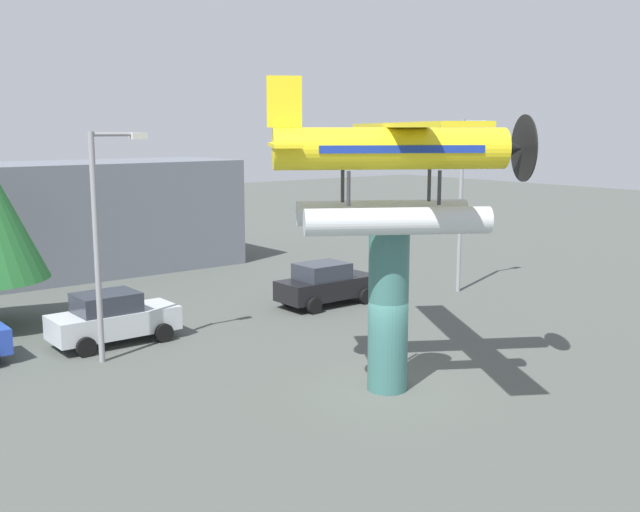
{
  "coord_description": "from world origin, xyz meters",
  "views": [
    {
      "loc": [
        -13.79,
        -14.41,
        7.15
      ],
      "look_at": [
        0.0,
        3.0,
        3.35
      ],
      "focal_mm": 42.01,
      "sensor_mm": 36.0,
      "label": 1
    }
  ],
  "objects_px": {
    "car_far_black": "(326,284)",
    "streetlight_secondary": "(464,192)",
    "floatplane_monument": "(395,167)",
    "car_mid_silver": "(112,318)",
    "streetlight_primary": "(102,228)",
    "storefront_building": "(101,216)",
    "display_pedestal": "(388,311)"
  },
  "relations": [
    {
      "from": "floatplane_monument",
      "to": "streetlight_secondary",
      "type": "xyz_separation_m",
      "value": [
        11.29,
        7.33,
        -1.74
      ]
    },
    {
      "from": "streetlight_primary",
      "to": "streetlight_secondary",
      "type": "xyz_separation_m",
      "value": [
        16.41,
        -0.04,
        0.24
      ]
    },
    {
      "from": "car_mid_silver",
      "to": "streetlight_secondary",
      "type": "bearing_deg",
      "value": -6.41
    },
    {
      "from": "floatplane_monument",
      "to": "streetlight_primary",
      "type": "distance_m",
      "value": 9.2
    },
    {
      "from": "streetlight_secondary",
      "to": "storefront_building",
      "type": "distance_m",
      "value": 18.17
    },
    {
      "from": "floatplane_monument",
      "to": "storefront_building",
      "type": "relative_size",
      "value": 0.7
    },
    {
      "from": "streetlight_primary",
      "to": "storefront_building",
      "type": "height_order",
      "value": "streetlight_primary"
    },
    {
      "from": "display_pedestal",
      "to": "car_mid_silver",
      "type": "relative_size",
      "value": 1.06
    },
    {
      "from": "display_pedestal",
      "to": "car_far_black",
      "type": "distance_m",
      "value": 10.28
    },
    {
      "from": "display_pedestal",
      "to": "streetlight_primary",
      "type": "bearing_deg",
      "value": 124.4
    },
    {
      "from": "car_mid_silver",
      "to": "car_far_black",
      "type": "xyz_separation_m",
      "value": [
        9.09,
        -0.11,
        0.0
      ]
    },
    {
      "from": "car_mid_silver",
      "to": "car_far_black",
      "type": "distance_m",
      "value": 9.09
    },
    {
      "from": "car_far_black",
      "to": "streetlight_secondary",
      "type": "relative_size",
      "value": 0.56
    },
    {
      "from": "display_pedestal",
      "to": "streetlight_secondary",
      "type": "distance_m",
      "value": 13.69
    },
    {
      "from": "floatplane_monument",
      "to": "car_mid_silver",
      "type": "distance_m",
      "value": 11.32
    },
    {
      "from": "display_pedestal",
      "to": "streetlight_primary",
      "type": "xyz_separation_m",
      "value": [
        -5.01,
        7.31,
        1.92
      ]
    },
    {
      "from": "display_pedestal",
      "to": "streetlight_primary",
      "type": "distance_m",
      "value": 9.07
    },
    {
      "from": "storefront_building",
      "to": "car_mid_silver",
      "type": "bearing_deg",
      "value": -111.17
    },
    {
      "from": "floatplane_monument",
      "to": "display_pedestal",
      "type": "bearing_deg",
      "value": -180.0
    },
    {
      "from": "car_far_black",
      "to": "streetlight_secondary",
      "type": "distance_m",
      "value": 7.52
    },
    {
      "from": "car_mid_silver",
      "to": "streetlight_secondary",
      "type": "distance_m",
      "value": 16.02
    },
    {
      "from": "floatplane_monument",
      "to": "storefront_building",
      "type": "bearing_deg",
      "value": 119.31
    },
    {
      "from": "floatplane_monument",
      "to": "car_mid_silver",
      "type": "height_order",
      "value": "floatplane_monument"
    },
    {
      "from": "car_mid_silver",
      "to": "storefront_building",
      "type": "relative_size",
      "value": 0.31
    },
    {
      "from": "car_far_black",
      "to": "streetlight_primary",
      "type": "bearing_deg",
      "value": -170.95
    },
    {
      "from": "car_mid_silver",
      "to": "streetlight_primary",
      "type": "xyz_separation_m",
      "value": [
        -0.88,
        -1.7,
        3.28
      ]
    },
    {
      "from": "display_pedestal",
      "to": "floatplane_monument",
      "type": "bearing_deg",
      "value": -31.37
    },
    {
      "from": "floatplane_monument",
      "to": "storefront_building",
      "type": "distance_m",
      "value": 22.34
    },
    {
      "from": "streetlight_secondary",
      "to": "car_mid_silver",
      "type": "bearing_deg",
      "value": 173.59
    },
    {
      "from": "streetlight_secondary",
      "to": "floatplane_monument",
      "type": "bearing_deg",
      "value": -147.0
    },
    {
      "from": "car_far_black",
      "to": "storefront_building",
      "type": "bearing_deg",
      "value": 107.22
    },
    {
      "from": "car_far_black",
      "to": "streetlight_primary",
      "type": "relative_size",
      "value": 0.59
    }
  ]
}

